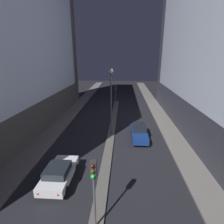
% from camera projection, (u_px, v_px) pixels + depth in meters
% --- Properties ---
extents(building_left, '(6.01, 34.12, 23.56)m').
position_uv_depth(building_left, '(10.00, 32.00, 19.63)').
color(building_left, '#4C4742').
rests_on(building_left, ground).
extents(building_right, '(6.01, 34.12, 25.35)m').
position_uv_depth(building_right, '(223.00, 20.00, 17.92)').
color(building_right, '#383842').
rests_on(building_right, ground).
extents(median_strip, '(0.87, 31.54, 0.15)m').
position_uv_depth(median_strip, '(112.00, 131.00, 22.17)').
color(median_strip, '#56544F').
rests_on(median_strip, ground).
extents(traffic_light_near, '(0.32, 0.42, 4.17)m').
position_uv_depth(traffic_light_near, '(94.00, 180.00, 8.70)').
color(traffic_light_near, '#4C4C51').
rests_on(traffic_light_near, median_strip).
extents(traffic_light_mid, '(0.32, 0.42, 4.17)m').
position_uv_depth(traffic_light_mid, '(116.00, 91.00, 31.40)').
color(traffic_light_mid, '#4C4C51').
rests_on(traffic_light_mid, median_strip).
extents(street_lamp, '(0.50, 0.50, 7.74)m').
position_uv_depth(street_lamp, '(111.00, 92.00, 19.72)').
color(street_lamp, '#4C4C51').
rests_on(street_lamp, median_strip).
extents(car_left_lane, '(1.90, 4.26, 1.46)m').
position_uv_depth(car_left_lane, '(59.00, 173.00, 13.13)').
color(car_left_lane, silver).
rests_on(car_left_lane, ground).
extents(car_right_lane, '(1.71, 4.66, 1.61)m').
position_uv_depth(car_right_lane, '(139.00, 132.00, 20.18)').
color(car_right_lane, navy).
rests_on(car_right_lane, ground).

